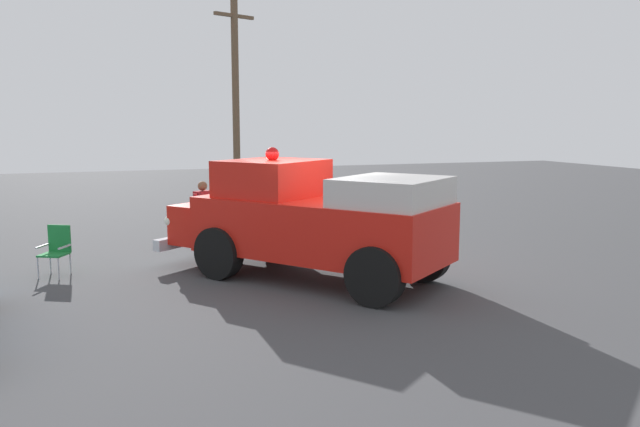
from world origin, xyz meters
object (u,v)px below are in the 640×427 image
object	(u,v)px
vintage_fire_truck	(310,219)
spectator_standing	(203,210)
lawn_chair_spare	(57,247)
utility_pole	(236,100)

from	to	relation	value
vintage_fire_truck	spectator_standing	bearing A→B (deg)	22.66
lawn_chair_spare	spectator_standing	world-z (taller)	spectator_standing
vintage_fire_truck	lawn_chair_spare	world-z (taller)	vintage_fire_truck
utility_pole	lawn_chair_spare	bearing A→B (deg)	148.89
vintage_fire_truck	spectator_standing	distance (m)	3.94
lawn_chair_spare	utility_pole	distance (m)	11.69
lawn_chair_spare	utility_pole	bearing A→B (deg)	-31.11
vintage_fire_truck	spectator_standing	size ratio (longest dim) A/B	3.61
utility_pole	spectator_standing	bearing A→B (deg)	162.13
vintage_fire_truck	lawn_chair_spare	distance (m)	5.18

